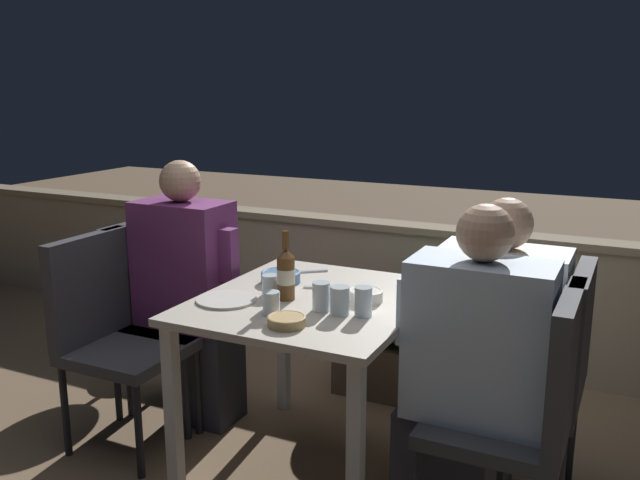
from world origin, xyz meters
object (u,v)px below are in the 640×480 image
(person_white_polo, at_px, (489,350))
(chair_right_far, at_px, (546,366))
(chair_left_near, at_px, (110,322))
(chair_right_near, at_px, (530,400))
(person_purple_stripe, at_px, (191,293))
(person_blue_shirt, at_px, (467,378))
(beer_bottle, at_px, (286,273))
(chair_left_far, at_px, (156,300))
(potted_plant, at_px, (149,278))

(person_white_polo, bearing_deg, chair_right_far, -0.00)
(chair_left_near, bearing_deg, chair_right_near, 0.73)
(person_purple_stripe, xyz_separation_m, person_blue_shirt, (1.39, -0.32, -0.02))
(person_purple_stripe, relative_size, person_blue_shirt, 1.03)
(person_purple_stripe, relative_size, beer_bottle, 4.53)
(chair_left_near, relative_size, person_purple_stripe, 0.76)
(chair_left_far, bearing_deg, chair_right_near, -9.99)
(chair_left_far, height_order, beer_bottle, beer_bottle)
(chair_left_far, distance_m, potted_plant, 0.60)
(chair_left_near, bearing_deg, person_blue_shirt, 0.83)
(chair_right_far, bearing_deg, beer_bottle, -166.41)
(chair_left_near, relative_size, person_blue_shirt, 0.78)
(chair_right_far, height_order, potted_plant, chair_right_far)
(chair_left_near, relative_size, chair_left_far, 1.00)
(chair_left_near, bearing_deg, chair_left_far, 93.15)
(chair_left_near, height_order, person_purple_stripe, person_purple_stripe)
(person_purple_stripe, bearing_deg, beer_bottle, -20.55)
(chair_left_near, xyz_separation_m, potted_plant, (-0.43, 0.78, -0.06))
(chair_left_near, height_order, chair_right_near, same)
(beer_bottle, bearing_deg, potted_plant, 151.78)
(person_purple_stripe, xyz_separation_m, potted_plant, (-0.62, 0.44, -0.12))
(chair_right_near, height_order, person_blue_shirt, person_blue_shirt)
(chair_left_far, xyz_separation_m, person_blue_shirt, (1.60, -0.32, 0.04))
(chair_left_far, height_order, chair_right_near, same)
(chair_right_far, bearing_deg, chair_right_near, -92.11)
(person_white_polo, bearing_deg, chair_left_near, -168.09)
(chair_left_far, xyz_separation_m, potted_plant, (-0.41, 0.44, -0.06))
(person_purple_stripe, relative_size, person_white_polo, 1.05)
(beer_bottle, bearing_deg, person_purple_stripe, 159.45)
(chair_right_far, bearing_deg, potted_plant, 168.78)
(chair_right_near, distance_m, potted_plant, 2.34)
(person_purple_stripe, height_order, chair_right_near, person_purple_stripe)
(potted_plant, bearing_deg, chair_left_far, -46.85)
(beer_bottle, distance_m, potted_plant, 1.47)
(person_white_polo, relative_size, potted_plant, 1.44)
(person_blue_shirt, bearing_deg, person_purple_stripe, 167.06)
(person_purple_stripe, bearing_deg, chair_right_near, -11.27)
(chair_left_near, distance_m, person_white_polo, 1.62)
(chair_left_far, relative_size, potted_plant, 1.14)
(beer_bottle, bearing_deg, person_white_polo, 17.21)
(potted_plant, bearing_deg, person_white_polo, -12.37)
(chair_right_near, xyz_separation_m, chair_right_far, (0.01, 0.31, 0.00))
(chair_right_near, xyz_separation_m, person_white_polo, (-0.20, 0.31, 0.03))
(chair_right_far, bearing_deg, person_blue_shirt, -125.52)
(person_purple_stripe, relative_size, chair_right_near, 1.32)
(chair_left_far, bearing_deg, person_purple_stripe, -0.00)
(chair_left_far, xyz_separation_m, beer_bottle, (0.85, -0.24, 0.30))
(person_blue_shirt, bearing_deg, potted_plant, 159.38)
(chair_left_near, relative_size, person_white_polo, 0.80)
(chair_right_far, distance_m, person_white_polo, 0.21)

